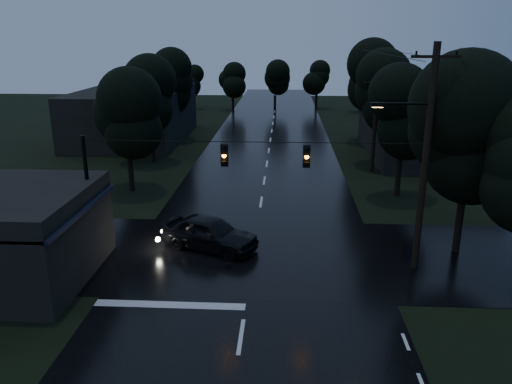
# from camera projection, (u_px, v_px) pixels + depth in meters

# --- Properties ---
(main_road) EXTENTS (12.00, 120.00, 0.02)m
(main_road) POSITION_uv_depth(u_px,v_px,m) (267.00, 164.00, 41.49)
(main_road) COLOR black
(main_road) RESTS_ON ground
(cross_street) EXTENTS (60.00, 9.00, 0.02)m
(cross_street) POSITION_uv_depth(u_px,v_px,m) (253.00, 254.00, 24.35)
(cross_street) COLOR black
(cross_street) RESTS_ON ground
(building_far_right) EXTENTS (10.00, 14.00, 4.40)m
(building_far_right) POSITION_uv_depth(u_px,v_px,m) (427.00, 131.00, 43.87)
(building_far_right) COLOR black
(building_far_right) RESTS_ON ground
(building_far_left) EXTENTS (10.00, 16.00, 5.00)m
(building_far_left) POSITION_uv_depth(u_px,v_px,m) (134.00, 114.00, 51.03)
(building_far_left) COLOR black
(building_far_left) RESTS_ON ground
(utility_pole_main) EXTENTS (3.50, 0.30, 10.00)m
(utility_pole_main) POSITION_uv_depth(u_px,v_px,m) (424.00, 156.00, 21.41)
(utility_pole_main) COLOR black
(utility_pole_main) RESTS_ON ground
(utility_pole_far) EXTENTS (2.00, 0.30, 7.50)m
(utility_pole_far) POSITION_uv_depth(u_px,v_px,m) (375.00, 123.00, 37.97)
(utility_pole_far) COLOR black
(utility_pole_far) RESTS_ON ground
(anchor_pole_left) EXTENTS (0.18, 0.18, 6.00)m
(anchor_pole_left) POSITION_uv_depth(u_px,v_px,m) (89.00, 200.00, 22.90)
(anchor_pole_left) COLOR black
(anchor_pole_left) RESTS_ON ground
(span_signals) EXTENTS (15.00, 0.37, 1.12)m
(span_signals) POSITION_uv_depth(u_px,v_px,m) (264.00, 155.00, 21.78)
(span_signals) COLOR black
(span_signals) RESTS_ON ground
(tree_corner_near) EXTENTS (4.48, 4.48, 9.44)m
(tree_corner_near) POSITION_uv_depth(u_px,v_px,m) (471.00, 131.00, 22.95)
(tree_corner_near) COLOR black
(tree_corner_near) RESTS_ON ground
(tree_left_a) EXTENTS (3.92, 3.92, 8.26)m
(tree_left_a) POSITION_uv_depth(u_px,v_px,m) (126.00, 115.00, 32.79)
(tree_left_a) COLOR black
(tree_left_a) RESTS_ON ground
(tree_left_b) EXTENTS (4.20, 4.20, 8.85)m
(tree_left_b) POSITION_uv_depth(u_px,v_px,m) (149.00, 95.00, 40.33)
(tree_left_b) COLOR black
(tree_left_b) RESTS_ON ground
(tree_left_c) EXTENTS (4.48, 4.48, 9.44)m
(tree_left_c) POSITION_uv_depth(u_px,v_px,m) (169.00, 80.00, 49.78)
(tree_left_c) COLOR black
(tree_left_c) RESTS_ON ground
(tree_right_a) EXTENTS (4.20, 4.20, 8.85)m
(tree_right_a) POSITION_uv_depth(u_px,v_px,m) (404.00, 111.00, 31.69)
(tree_right_a) COLOR black
(tree_right_a) RESTS_ON ground
(tree_right_b) EXTENTS (4.48, 4.48, 9.44)m
(tree_right_b) POSITION_uv_depth(u_px,v_px,m) (389.00, 92.00, 39.17)
(tree_right_b) COLOR black
(tree_right_b) RESTS_ON ground
(tree_right_c) EXTENTS (4.76, 4.76, 10.03)m
(tree_right_c) POSITION_uv_depth(u_px,v_px,m) (376.00, 77.00, 48.55)
(tree_right_c) COLOR black
(tree_right_c) RESTS_ON ground
(car) EXTENTS (5.31, 3.72, 1.68)m
(car) POSITION_uv_depth(u_px,v_px,m) (210.00, 233.00, 24.80)
(car) COLOR black
(car) RESTS_ON ground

